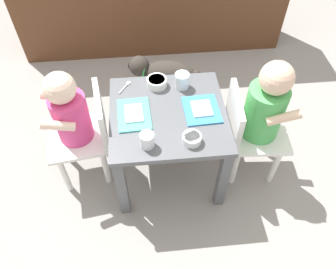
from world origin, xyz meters
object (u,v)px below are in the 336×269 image
(food_tray_left, at_px, (134,114))
(spoon_by_left_tray, at_px, (126,86))
(dining_table, at_px, (168,125))
(seated_child_right, at_px, (262,110))
(seated_child_left, at_px, (74,117))
(veggie_bowl_near, at_px, (192,138))
(food_tray_right, at_px, (201,109))
(water_cup_right, at_px, (147,141))
(dog, at_px, (165,75))
(veggie_bowl_far, at_px, (157,82))
(water_cup_left, at_px, (182,81))

(food_tray_left, distance_m, spoon_by_left_tray, 0.19)
(dining_table, height_order, seated_child_right, seated_child_right)
(seated_child_left, relative_size, veggie_bowl_near, 8.26)
(food_tray_left, height_order, food_tray_right, same)
(food_tray_left, xyz_separation_m, spoon_by_left_tray, (-0.03, 0.19, -0.00))
(dining_table, distance_m, water_cup_right, 0.23)
(dog, bearing_deg, food_tray_right, -78.13)
(seated_child_left, bearing_deg, veggie_bowl_far, 21.23)
(dining_table, bearing_deg, water_cup_left, 63.69)
(dog, xyz_separation_m, veggie_bowl_far, (-0.07, -0.36, 0.26))
(dog, bearing_deg, veggie_bowl_near, -86.41)
(food_tray_right, xyz_separation_m, veggie_bowl_near, (-0.07, -0.18, 0.01))
(seated_child_left, xyz_separation_m, water_cup_right, (0.32, -0.21, 0.05))
(food_tray_right, relative_size, water_cup_left, 2.49)
(dining_table, height_order, seated_child_left, seated_child_left)
(dining_table, bearing_deg, water_cup_right, -120.03)
(food_tray_right, height_order, water_cup_right, water_cup_right)
(dining_table, distance_m, dog, 0.57)
(seated_child_left, height_order, food_tray_left, seated_child_left)
(veggie_bowl_far, bearing_deg, veggie_bowl_near, -71.73)
(water_cup_left, xyz_separation_m, veggie_bowl_near, (-0.00, -0.34, -0.01))
(seated_child_right, relative_size, veggie_bowl_far, 7.22)
(seated_child_right, xyz_separation_m, water_cup_left, (-0.34, 0.19, 0.03))
(dining_table, xyz_separation_m, water_cup_left, (0.08, 0.17, 0.11))
(seated_child_left, distance_m, seated_child_right, 0.84)
(food_tray_left, xyz_separation_m, food_tray_right, (0.30, -0.00, 0.00))
(seated_child_left, relative_size, spoon_by_left_tray, 7.31)
(seated_child_right, height_order, food_tray_right, seated_child_right)
(food_tray_left, bearing_deg, seated_child_left, 173.56)
(veggie_bowl_far, bearing_deg, dog, 78.69)
(dog, height_order, water_cup_left, water_cup_left)
(veggie_bowl_near, relative_size, spoon_by_left_tray, 0.88)
(food_tray_left, distance_m, veggie_bowl_near, 0.29)
(seated_child_left, xyz_separation_m, dog, (0.46, 0.51, -0.22))
(seated_child_left, xyz_separation_m, veggie_bowl_far, (0.38, 0.15, 0.04))
(seated_child_right, height_order, water_cup_right, seated_child_right)
(seated_child_right, relative_size, dog, 1.59)
(seated_child_left, distance_m, water_cup_right, 0.38)
(seated_child_right, relative_size, water_cup_left, 9.27)
(dog, xyz_separation_m, water_cup_left, (0.05, -0.38, 0.27))
(water_cup_left, bearing_deg, spoon_by_left_tray, 174.54)
(veggie_bowl_near, height_order, spoon_by_left_tray, veggie_bowl_near)
(seated_child_right, relative_size, veggie_bowl_near, 8.65)
(water_cup_right, relative_size, veggie_bowl_far, 0.71)
(seated_child_left, height_order, veggie_bowl_near, seated_child_left)
(food_tray_left, bearing_deg, veggie_bowl_near, -37.09)
(water_cup_right, bearing_deg, seated_child_right, 16.09)
(seated_child_left, distance_m, food_tray_right, 0.57)
(food_tray_right, height_order, veggie_bowl_near, veggie_bowl_near)
(veggie_bowl_far, relative_size, veggie_bowl_near, 1.20)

